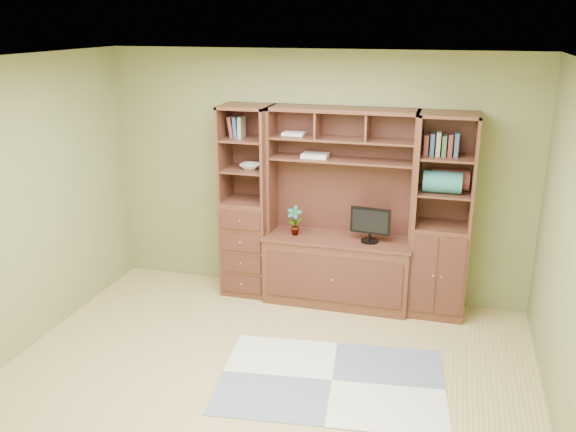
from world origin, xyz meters
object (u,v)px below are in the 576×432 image
(center_hutch, at_px, (339,210))
(right_tower, at_px, (442,218))
(left_tower, at_px, (247,202))
(monitor, at_px, (370,219))

(center_hutch, relative_size, right_tower, 1.00)
(center_hutch, bearing_deg, right_tower, 2.23)
(center_hutch, xyz_separation_m, left_tower, (-1.00, 0.04, 0.00))
(center_hutch, height_order, right_tower, same)
(right_tower, relative_size, monitor, 4.14)
(right_tower, height_order, monitor, right_tower)
(center_hutch, xyz_separation_m, right_tower, (1.02, 0.04, 0.00))
(right_tower, xyz_separation_m, monitor, (-0.69, -0.07, -0.05))
(left_tower, bearing_deg, right_tower, 0.00)
(center_hutch, distance_m, right_tower, 1.03)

